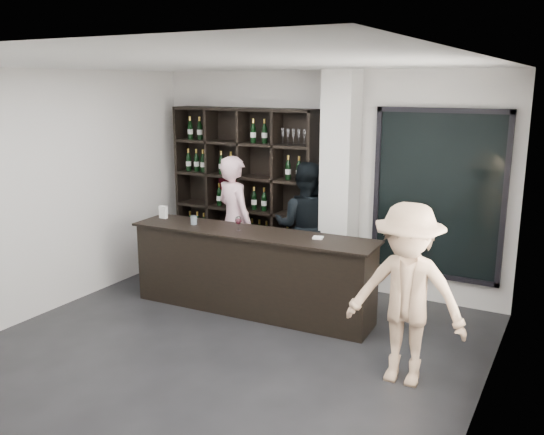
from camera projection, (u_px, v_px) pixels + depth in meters
The scene contains 12 objects.
floor at pixel (209, 363), 5.78m from camera, with size 5.00×5.50×0.01m, color black.
wine_shelf at pixel (244, 193), 8.23m from camera, with size 2.20×0.35×2.40m, color black, non-canonical shape.
structural_column at pixel (340, 185), 7.39m from camera, with size 0.40×0.40×2.90m, color silver.
glass_panel at pixel (438, 195), 7.02m from camera, with size 1.60×0.08×2.10m.
tasting_counter at pixel (251, 272), 6.96m from camera, with size 3.07×0.64×1.01m.
taster_pink at pixel (235, 221), 7.83m from camera, with size 0.65×0.43×1.79m, color #FFC6D3.
taster_black at pixel (305, 226), 7.67m from camera, with size 0.84×0.66×1.74m, color black.
customer at pixel (406, 295), 5.23m from camera, with size 1.10×0.64×1.71m, color tan.
wine_glass at pixel (238, 223), 6.87m from camera, with size 0.08×0.08×0.20m, color white, non-canonical shape.
spit_cup at pixel (194, 220), 7.18m from camera, with size 0.08×0.08×0.11m, color silver.
napkin_stack at pixel (318, 238), 6.54m from camera, with size 0.11×0.11×0.02m, color white.
card_stand at pixel (163, 212), 7.50m from camera, with size 0.11×0.05×0.16m, color white.
Camera 1 is at (3.11, -4.33, 2.74)m, focal length 38.00 mm.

